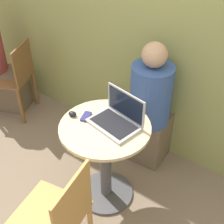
{
  "coord_description": "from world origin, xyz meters",
  "views": [
    {
      "loc": [
        0.99,
        -1.31,
        2.08
      ],
      "look_at": [
        0.02,
        0.05,
        0.82
      ],
      "focal_mm": 50.0,
      "sensor_mm": 36.0,
      "label": 1
    }
  ],
  "objects_px": {
    "cell_phone": "(86,117)",
    "chair_empty": "(58,218)",
    "laptop": "(118,118)",
    "person_seated": "(152,113)"
  },
  "relations": [
    {
      "from": "laptop",
      "to": "chair_empty",
      "type": "distance_m",
      "value": 0.74
    },
    {
      "from": "laptop",
      "to": "person_seated",
      "type": "bearing_deg",
      "value": 90.61
    },
    {
      "from": "chair_empty",
      "to": "person_seated",
      "type": "distance_m",
      "value": 1.2
    },
    {
      "from": "laptop",
      "to": "cell_phone",
      "type": "xyz_separation_m",
      "value": [
        -0.22,
        -0.08,
        -0.04
      ]
    },
    {
      "from": "chair_empty",
      "to": "person_seated",
      "type": "relative_size",
      "value": 0.73
    },
    {
      "from": "laptop",
      "to": "chair_empty",
      "type": "bearing_deg",
      "value": -87.58
    },
    {
      "from": "cell_phone",
      "to": "chair_empty",
      "type": "xyz_separation_m",
      "value": [
        0.25,
        -0.59,
        -0.29
      ]
    },
    {
      "from": "laptop",
      "to": "person_seated",
      "type": "height_order",
      "value": "person_seated"
    },
    {
      "from": "chair_empty",
      "to": "cell_phone",
      "type": "bearing_deg",
      "value": 112.79
    },
    {
      "from": "laptop",
      "to": "person_seated",
      "type": "xyz_separation_m",
      "value": [
        -0.01,
        0.53,
        -0.29
      ]
    }
  ]
}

